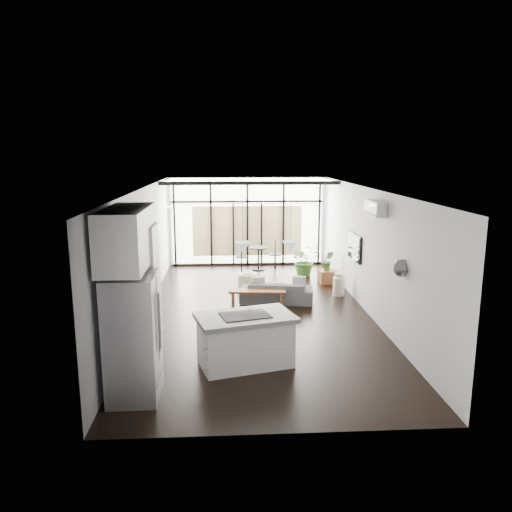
{
  "coord_description": "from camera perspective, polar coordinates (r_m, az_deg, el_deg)",
  "views": [
    {
      "loc": [
        -0.66,
        -10.81,
        3.57
      ],
      "look_at": [
        0.0,
        0.3,
        1.25
      ],
      "focal_mm": 35.0,
      "sensor_mm": 36.0,
      "label": 1
    }
  ],
  "objects": [
    {
      "name": "wall_left",
      "position": [
        11.18,
        -12.81,
        0.28
      ],
      "size": [
        0.02,
        10.0,
        2.8
      ],
      "primitive_type": "cube",
      "color": "silver",
      "rests_on": "ground"
    },
    {
      "name": "tv",
      "position": [
        12.42,
        11.21,
        1.02
      ],
      "size": [
        0.05,
        1.1,
        0.65
      ],
      "primitive_type": "cube",
      "color": "black",
      "rests_on": "wall_right"
    },
    {
      "name": "ceiling",
      "position": [
        10.86,
        0.1,
        7.71
      ],
      "size": [
        5.0,
        10.0,
        0.0
      ],
      "primitive_type": "cube",
      "color": "white",
      "rests_on": "ground"
    },
    {
      "name": "cooktop",
      "position": [
        8.44,
        -1.25,
        -6.76
      ],
      "size": [
        0.92,
        0.73,
        0.01
      ],
      "primitive_type": "cube",
      "rotation": [
        0.0,
        0.0,
        0.27
      ],
      "color": "black",
      "rests_on": "island"
    },
    {
      "name": "milk_can",
      "position": [
        12.82,
        9.44,
        -3.21
      ],
      "size": [
        0.32,
        0.32,
        0.58
      ],
      "primitive_type": "cylinder",
      "rotation": [
        0.0,
        0.0,
        -0.1
      ],
      "color": "beige",
      "rests_on": "floor"
    },
    {
      "name": "neighbour_building",
      "position": [
        15.97,
        -0.99,
        2.87
      ],
      "size": [
        3.5,
        0.02,
        1.6
      ],
      "primitive_type": "cube",
      "color": "beige",
      "rests_on": "ground"
    },
    {
      "name": "plant_tall",
      "position": [
        14.71,
        5.59,
        -0.89
      ],
      "size": [
        1.06,
        1.12,
        0.72
      ],
      "primitive_type": "imported",
      "rotation": [
        0.0,
        0.0,
        0.29
      ],
      "color": "#366C28",
      "rests_on": "floor"
    },
    {
      "name": "console_bench",
      "position": [
        11.68,
        0.11,
        -4.93
      ],
      "size": [
        1.34,
        0.43,
        0.42
      ],
      "primitive_type": "cube",
      "rotation": [
        0.0,
        0.0,
        -0.08
      ],
      "color": "brown",
      "rests_on": "floor"
    },
    {
      "name": "floor",
      "position": [
        11.4,
        0.09,
        -6.47
      ],
      "size": [
        5.0,
        10.0,
        0.0
      ],
      "primitive_type": "cube",
      "color": "black",
      "rests_on": "ground"
    },
    {
      "name": "pendant_right",
      "position": [
        8.37,
        3.94,
        1.09
      ],
      "size": [
        0.26,
        0.26,
        0.18
      ],
      "primitive_type": "cone",
      "color": "white",
      "rests_on": "ceiling"
    },
    {
      "name": "fridge",
      "position": [
        7.57,
        -13.87,
        -8.98
      ],
      "size": [
        0.72,
        0.9,
        1.86
      ],
      "primitive_type": "cube",
      "color": "#A8A8AD",
      "rests_on": "floor"
    },
    {
      "name": "ac_unit",
      "position": [
        10.52,
        13.48,
        5.34
      ],
      "size": [
        0.22,
        0.9,
        0.3
      ],
      "primitive_type": "cube",
      "color": "silver",
      "rests_on": "wall_right"
    },
    {
      "name": "wall_back",
      "position": [
        15.97,
        -1.01,
        3.96
      ],
      "size": [
        5.0,
        0.02,
        2.8
      ],
      "primitive_type": "cube",
      "color": "silver",
      "rests_on": "ground"
    },
    {
      "name": "glazing",
      "position": [
        15.85,
        -0.99,
        3.9
      ],
      "size": [
        5.0,
        0.2,
        2.8
      ],
      "primitive_type": "cube",
      "color": "black",
      "rests_on": "ground"
    },
    {
      "name": "pendant_left",
      "position": [
        8.31,
        -1.54,
        1.03
      ],
      "size": [
        0.26,
        0.26,
        0.18
      ],
      "primitive_type": "cone",
      "color": "white",
      "rests_on": "ceiling"
    },
    {
      "name": "crate",
      "position": [
        14.04,
        8.18,
        -2.33
      ],
      "size": [
        0.5,
        0.5,
        0.36
      ],
      "primitive_type": "cube",
      "rotation": [
        0.0,
        0.0,
        0.07
      ],
      "color": "brown",
      "rests_on": "floor"
    },
    {
      "name": "bistro_set",
      "position": [
        15.38,
        0.28,
        -0.19
      ],
      "size": [
        1.71,
        1.04,
        0.77
      ],
      "primitive_type": "cube",
      "rotation": [
        0.0,
        0.0,
        0.27
      ],
      "color": "black",
      "rests_on": "floor"
    },
    {
      "name": "appliance_column",
      "position": [
        8.23,
        -13.3,
        -5.06
      ],
      "size": [
        0.64,
        0.67,
        2.46
      ],
      "primitive_type": "cube",
      "color": "white",
      "rests_on": "floor"
    },
    {
      "name": "plant_crate",
      "position": [
        13.97,
        8.22,
        -1.14
      ],
      "size": [
        0.35,
        0.58,
        0.25
      ],
      "primitive_type": "imported",
      "rotation": [
        0.0,
        0.0,
        -0.09
      ],
      "color": "#366C28",
      "rests_on": "crate"
    },
    {
      "name": "framed_art",
      "position": [
        10.66,
        -13.11,
        0.54
      ],
      "size": [
        0.04,
        0.7,
        0.9
      ],
      "primitive_type": "cube",
      "color": "black",
      "rests_on": "wall_left"
    },
    {
      "name": "wall_right",
      "position": [
        11.47,
        12.66,
        0.58
      ],
      "size": [
        0.02,
        10.0,
        2.8
      ],
      "primitive_type": "cube",
      "color": "silver",
      "rests_on": "ground"
    },
    {
      "name": "pouf",
      "position": [
        13.37,
        -1.06,
        -2.86
      ],
      "size": [
        0.62,
        0.62,
        0.39
      ],
      "primitive_type": "cylinder",
      "rotation": [
        0.0,
        0.0,
        -0.34
      ],
      "color": "#EEE6C7",
      "rests_on": "floor"
    },
    {
      "name": "skylight",
      "position": [
        14.85,
        -0.86,
        8.68
      ],
      "size": [
        4.7,
        1.9,
        0.06
      ],
      "primitive_type": "cube",
      "color": "white",
      "rests_on": "ceiling"
    },
    {
      "name": "wall_front",
      "position": [
        6.24,
        2.93,
        -8.58
      ],
      "size": [
        5.0,
        0.02,
        2.8
      ],
      "primitive_type": "cube",
      "color": "silver",
      "rests_on": "ground"
    },
    {
      "name": "upper_cabinets",
      "position": [
        7.55,
        -14.5,
        2.11
      ],
      "size": [
        0.62,
        1.75,
        0.86
      ],
      "primitive_type": "cube",
      "color": "white",
      "rests_on": "wall_left"
    },
    {
      "name": "island",
      "position": [
        8.59,
        -1.23,
        -9.59
      ],
      "size": [
        1.81,
        1.35,
        0.88
      ],
      "primitive_type": "cube",
      "rotation": [
        0.0,
        0.0,
        0.27
      ],
      "color": "white",
      "rests_on": "floor"
    },
    {
      "name": "sofa",
      "position": [
        12.08,
        2.37,
        -3.73
      ],
      "size": [
        1.81,
        0.78,
        0.68
      ],
      "primitive_type": "imported",
      "rotation": [
        0.0,
        0.0,
        2.98
      ],
      "color": "#505053",
      "rests_on": "floor"
    }
  ]
}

